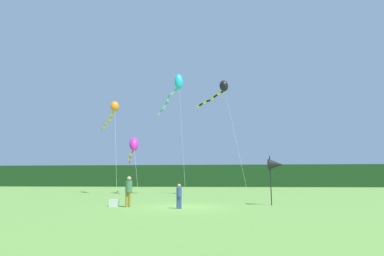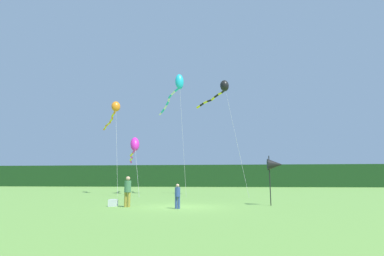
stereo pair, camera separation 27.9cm
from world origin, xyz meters
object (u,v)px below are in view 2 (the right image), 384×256
(person_adult, at_px, (128,190))
(kite_orange, at_px, (114,110))
(cooler_box, at_px, (113,203))
(kite_cyan, at_px, (177,86))
(banner_flag_pole, at_px, (275,165))
(person_child, at_px, (178,195))
(kite_black, at_px, (222,88))
(kite_magenta, at_px, (134,146))

(person_adult, height_order, kite_orange, kite_orange)
(cooler_box, bearing_deg, kite_orange, 111.60)
(cooler_box, height_order, kite_cyan, kite_cyan)
(cooler_box, height_order, banner_flag_pole, banner_flag_pole)
(person_adult, relative_size, person_child, 1.31)
(person_child, relative_size, cooler_box, 2.78)
(person_child, distance_m, banner_flag_pole, 6.37)
(person_child, bearing_deg, kite_black, 78.59)
(kite_magenta, distance_m, kite_orange, 4.57)
(person_child, relative_size, kite_orange, 0.13)
(kite_black, height_order, kite_orange, kite_black)
(kite_black, bearing_deg, cooler_box, -119.27)
(person_adult, xyz_separation_m, person_child, (2.98, -0.65, -0.23))
(cooler_box, xyz_separation_m, kite_magenta, (-3.24, 14.42, 4.91))
(person_adult, height_order, cooler_box, person_adult)
(kite_black, bearing_deg, person_child, -101.41)
(person_adult, bearing_deg, kite_magenta, 105.84)
(person_adult, distance_m, cooler_box, 1.25)
(kite_black, distance_m, kite_cyan, 4.89)
(kite_magenta, bearing_deg, kite_cyan, -20.79)
(kite_magenta, bearing_deg, cooler_box, -77.33)
(cooler_box, distance_m, banner_flag_pole, 9.92)
(kite_orange, bearing_deg, person_child, -57.46)
(person_child, distance_m, kite_cyan, 17.22)
(banner_flag_pole, height_order, kite_orange, kite_orange)
(cooler_box, relative_size, kite_black, 0.04)
(person_child, relative_size, kite_cyan, 0.11)
(person_adult, height_order, kite_cyan, kite_cyan)
(banner_flag_pole, relative_size, kite_black, 0.26)
(person_child, xyz_separation_m, banner_flag_pole, (5.62, 2.49, 1.69))
(cooler_box, bearing_deg, banner_flag_pole, 9.10)
(person_child, bearing_deg, kite_orange, 122.54)
(person_adult, bearing_deg, kite_black, 65.02)
(banner_flag_pole, distance_m, kite_black, 13.18)
(kite_magenta, relative_size, kite_black, 0.96)
(person_adult, distance_m, kite_magenta, 15.87)
(cooler_box, xyz_separation_m, kite_orange, (-5.41, 13.67, 8.86))
(cooler_box, height_order, kite_orange, kite_orange)
(kite_cyan, bearing_deg, person_adult, -93.44)
(person_adult, height_order, banner_flag_pole, banner_flag_pole)
(cooler_box, height_order, kite_magenta, kite_magenta)
(person_adult, xyz_separation_m, banner_flag_pole, (8.61, 1.84, 1.46))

